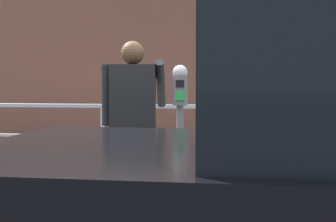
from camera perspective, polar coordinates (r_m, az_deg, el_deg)
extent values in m
cube|color=#9E9B93|center=(5.36, -0.32, -11.48)|extent=(36.00, 2.62, 0.12)
cylinder|color=slate|center=(4.43, 1.56, -6.46)|extent=(0.07, 0.07, 1.11)
cylinder|color=slate|center=(4.36, 1.58, 2.73)|extent=(0.15, 0.15, 0.30)
sphere|color=silver|center=(4.36, 1.58, 5.05)|extent=(0.15, 0.15, 0.15)
cube|color=black|center=(4.28, 1.56, 3.60)|extent=(0.08, 0.02, 0.07)
cube|color=green|center=(4.28, 1.56, 2.00)|extent=(0.09, 0.02, 0.09)
cylinder|color=brown|center=(4.53, -5.82, -7.83)|extent=(0.15, 0.15, 0.87)
cylinder|color=brown|center=(4.50, -3.28, -7.88)|extent=(0.15, 0.15, 0.87)
cube|color=black|center=(4.43, -4.60, 1.84)|extent=(0.47, 0.27, 0.65)
sphere|color=brown|center=(4.44, -4.63, 7.57)|extent=(0.24, 0.24, 0.24)
cylinder|color=black|center=(4.47, -8.06, 2.06)|extent=(0.09, 0.09, 0.62)
cylinder|color=black|center=(4.60, -0.97, 3.50)|extent=(0.15, 0.50, 0.50)
cylinder|color=gray|center=(6.21, 1.13, 0.60)|extent=(24.00, 0.06, 0.06)
cylinder|color=gray|center=(6.25, 1.12, -3.56)|extent=(24.00, 0.05, 0.05)
cylinder|color=gray|center=(6.49, -8.50, -3.80)|extent=(0.06, 0.06, 1.01)
cylinder|color=gray|center=(6.22, 11.17, -4.14)|extent=(0.06, 0.06, 1.01)
cube|color=brown|center=(8.12, 2.85, 4.19)|extent=(32.00, 0.50, 3.10)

